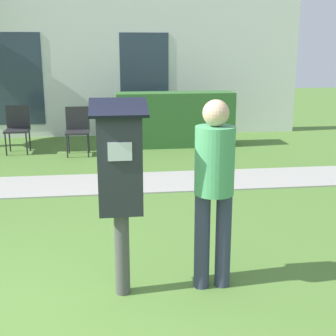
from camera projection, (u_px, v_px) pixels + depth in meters
The scene contains 8 objects.
ground_plane at pixel (39, 333), 3.32m from camera, with size 40.00×40.00×0.00m, color #517A33.
sidewalk at pixel (73, 185), 6.88m from camera, with size 12.00×1.10×0.02m.
building_facade at pixel (82, 65), 10.47m from camera, with size 10.00×0.26×3.20m.
parking_meter at pixel (120, 174), 3.62m from camera, with size 0.44×0.31×1.59m.
person_standing at pixel (214, 181), 3.75m from camera, with size 0.32×0.32×1.58m.
outdoor_chair_left at pixel (18, 125), 8.96m from camera, with size 0.44×0.44×0.90m.
outdoor_chair_middle at pixel (78, 127), 8.79m from camera, with size 0.44×0.44×0.90m.
hedge_row at pixel (175, 119), 9.55m from camera, with size 2.39×0.60×1.10m.
Camera 1 is at (0.53, -3.02, 1.96)m, focal length 50.00 mm.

